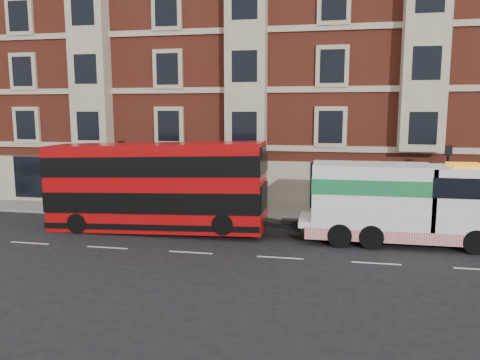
% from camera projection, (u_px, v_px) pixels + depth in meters
% --- Properties ---
extents(ground, '(120.00, 120.00, 0.00)m').
position_uv_depth(ground, '(191.00, 253.00, 20.85)').
color(ground, black).
rests_on(ground, ground).
extents(sidewalk, '(90.00, 3.00, 0.15)m').
position_uv_depth(sidewalk, '(227.00, 214.00, 28.12)').
color(sidewalk, slate).
rests_on(sidewalk, ground).
extents(victorian_terrace, '(45.00, 12.00, 20.40)m').
position_uv_depth(victorian_terrace, '(255.00, 57.00, 33.83)').
color(victorian_terrace, maroon).
rests_on(victorian_terrace, ground).
extents(lamp_post_west, '(0.35, 0.15, 4.35)m').
position_uv_depth(lamp_post_west, '(123.00, 172.00, 27.58)').
color(lamp_post_west, black).
rests_on(lamp_post_west, sidewalk).
extents(lamp_post_east, '(0.35, 0.15, 4.35)m').
position_uv_depth(lamp_post_east, '(447.00, 180.00, 24.26)').
color(lamp_post_east, black).
rests_on(lamp_post_east, sidewalk).
extents(double_decker_bus, '(11.34, 2.60, 4.59)m').
position_uv_depth(double_decker_bus, '(155.00, 185.00, 24.18)').
color(double_decker_bus, '#AA090B').
rests_on(double_decker_bus, ground).
extents(tow_truck, '(9.08, 2.68, 3.78)m').
position_uv_depth(tow_truck, '(398.00, 202.00, 22.02)').
color(tow_truck, white).
rests_on(tow_truck, ground).
extents(pedestrian, '(0.74, 0.73, 1.72)m').
position_uv_depth(pedestrian, '(58.00, 192.00, 30.46)').
color(pedestrian, '#1A1831').
rests_on(pedestrian, sidewalk).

